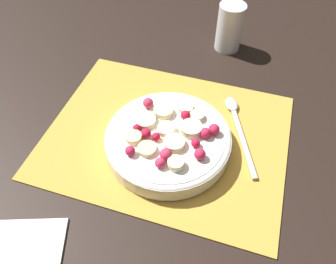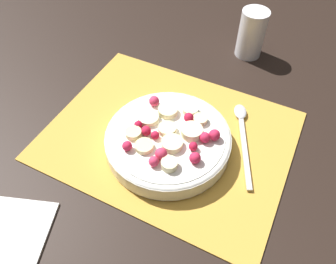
% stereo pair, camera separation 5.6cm
% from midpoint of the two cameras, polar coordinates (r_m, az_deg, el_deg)
% --- Properties ---
extents(ground_plane, '(3.00, 3.00, 0.00)m').
position_cam_midpoint_polar(ground_plane, '(0.62, -2.83, -0.83)').
color(ground_plane, black).
extents(placemat, '(0.44, 0.34, 0.01)m').
position_cam_midpoint_polar(placemat, '(0.61, -2.84, -0.65)').
color(placemat, gold).
rests_on(placemat, ground_plane).
extents(fruit_bowl, '(0.22, 0.22, 0.05)m').
position_cam_midpoint_polar(fruit_bowl, '(0.58, -2.75, -1.40)').
color(fruit_bowl, silver).
rests_on(fruit_bowl, placemat).
extents(spoon, '(0.09, 0.18, 0.01)m').
position_cam_midpoint_polar(spoon, '(0.64, 9.38, 2.02)').
color(spoon, silver).
rests_on(spoon, placemat).
extents(drinking_glass, '(0.06, 0.06, 0.11)m').
position_cam_midpoint_polar(drinking_glass, '(0.80, 8.66, 17.51)').
color(drinking_glass, white).
rests_on(drinking_glass, ground_plane).
extents(napkin, '(0.16, 0.16, 0.01)m').
position_cam_midpoint_polar(napkin, '(0.55, -27.73, -19.33)').
color(napkin, white).
rests_on(napkin, ground_plane).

